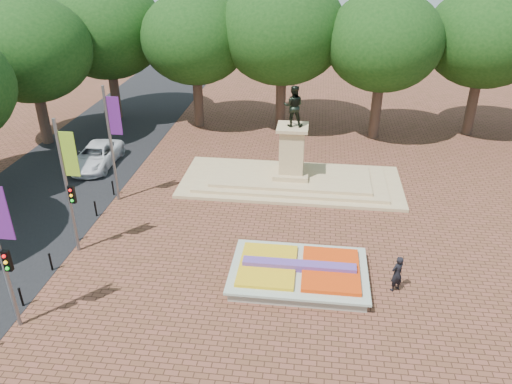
# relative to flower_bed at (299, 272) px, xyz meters

# --- Properties ---
(ground) EXTENTS (90.00, 90.00, 0.00)m
(ground) POSITION_rel_flower_bed_xyz_m (-1.03, 2.00, -0.38)
(ground) COLOR brown
(ground) RESTS_ON ground
(asphalt_street) EXTENTS (9.00, 90.00, 0.02)m
(asphalt_street) POSITION_rel_flower_bed_xyz_m (-16.03, 7.00, -0.37)
(asphalt_street) COLOR black
(asphalt_street) RESTS_ON ground
(flower_bed) EXTENTS (6.30, 4.30, 0.91)m
(flower_bed) POSITION_rel_flower_bed_xyz_m (0.00, 0.00, 0.00)
(flower_bed) COLOR gray
(flower_bed) RESTS_ON ground
(monument) EXTENTS (14.00, 6.00, 6.40)m
(monument) POSITION_rel_flower_bed_xyz_m (-1.03, 10.00, 0.50)
(monument) COLOR tan
(monument) RESTS_ON ground
(tree_row_back) EXTENTS (44.80, 8.80, 10.43)m
(tree_row_back) POSITION_rel_flower_bed_xyz_m (1.31, 20.00, 6.29)
(tree_row_back) COLOR #3D2B21
(tree_row_back) RESTS_ON ground
(banner_poles) EXTENTS (0.88, 11.17, 7.00)m
(banner_poles) POSITION_rel_flower_bed_xyz_m (-11.10, 0.69, 3.50)
(banner_poles) COLOR slate
(banner_poles) RESTS_ON ground
(bollard_row) EXTENTS (0.12, 13.12, 0.98)m
(bollard_row) POSITION_rel_flower_bed_xyz_m (-11.73, 0.50, 0.15)
(bollard_row) COLOR black
(bollard_row) RESTS_ON ground
(van) EXTENTS (2.55, 5.32, 1.46)m
(van) POSITION_rel_flower_bed_xyz_m (-14.49, 11.04, 0.35)
(van) COLOR silver
(van) RESTS_ON ground
(pedestrian) EXTENTS (0.78, 0.73, 1.78)m
(pedestrian) POSITION_rel_flower_bed_xyz_m (4.32, -0.26, 0.51)
(pedestrian) COLOR black
(pedestrian) RESTS_ON ground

